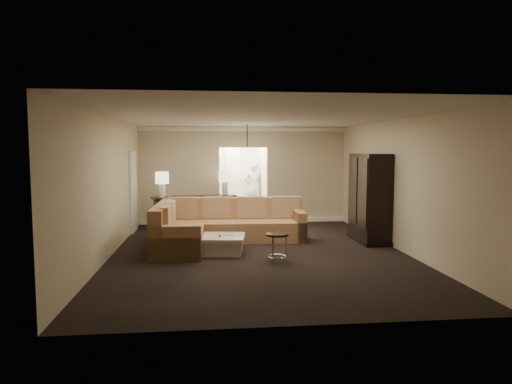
{
  "coord_description": "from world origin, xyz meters",
  "views": [
    {
      "loc": [
        -1.05,
        -9.28,
        2.13
      ],
      "look_at": [
        0.07,
        1.2,
        1.16
      ],
      "focal_mm": 32.0,
      "sensor_mm": 36.0,
      "label": 1
    }
  ],
  "objects": [
    {
      "name": "side_door",
      "position": [
        -2.97,
        2.8,
        1.05
      ],
      "size": [
        0.05,
        0.9,
        2.1
      ],
      "primitive_type": "cube",
      "color": "white",
      "rests_on": "ground"
    },
    {
      "name": "table_lamp_left",
      "position": [
        -2.24,
        2.94,
        1.33
      ],
      "size": [
        0.35,
        0.35,
        0.67
      ],
      "color": "white",
      "rests_on": "console_table"
    },
    {
      "name": "armoire",
      "position": [
        2.69,
        0.92,
        0.98
      ],
      "size": [
        0.61,
        1.42,
        2.04
      ],
      "color": "black",
      "rests_on": "ground"
    },
    {
      "name": "ceiling",
      "position": [
        0.0,
        0.0,
        2.8
      ],
      "size": [
        6.0,
        8.0,
        0.02
      ],
      "primitive_type": "cube",
      "color": "silver",
      "rests_on": "wall_back"
    },
    {
      "name": "foyer",
      "position": [
        0.0,
        5.34,
        1.3
      ],
      "size": [
        1.44,
        2.02,
        2.8
      ],
      "color": "beige",
      "rests_on": "ground"
    },
    {
      "name": "wall_right",
      "position": [
        3.0,
        0.0,
        1.4
      ],
      "size": [
        0.04,
        8.0,
        2.8
      ],
      "primitive_type": "cube",
      "color": "#C5B495",
      "rests_on": "ground"
    },
    {
      "name": "wall_front",
      "position": [
        0.0,
        -4.0,
        1.4
      ],
      "size": [
        6.0,
        0.04,
        2.8
      ],
      "primitive_type": "cube",
      "color": "#C5B495",
      "rests_on": "ground"
    },
    {
      "name": "wall_left",
      "position": [
        -3.0,
        0.0,
        1.4
      ],
      "size": [
        0.04,
        8.0,
        2.8
      ],
      "primitive_type": "cube",
      "color": "#C5B495",
      "rests_on": "ground"
    },
    {
      "name": "console_table",
      "position": [
        -1.4,
        3.2,
        0.52
      ],
      "size": [
        2.33,
        1.17,
        0.88
      ],
      "rotation": [
        0.0,
        0.0,
        0.3
      ],
      "color": "black",
      "rests_on": "ground"
    },
    {
      "name": "wall_back",
      "position": [
        0.0,
        4.0,
        1.4
      ],
      "size": [
        6.0,
        0.04,
        2.8
      ],
      "primitive_type": "cube",
      "color": "#C5B495",
      "rests_on": "ground"
    },
    {
      "name": "pendant_light",
      "position": [
        0.0,
        2.7,
        1.95
      ],
      "size": [
        0.38,
        0.38,
        1.09
      ],
      "color": "black",
      "rests_on": "ceiling"
    },
    {
      "name": "crown_molding",
      "position": [
        0.0,
        3.95,
        2.73
      ],
      "size": [
        6.0,
        0.1,
        0.12
      ],
      "primitive_type": "cube",
      "color": "white",
      "rests_on": "wall_back"
    },
    {
      "name": "coffee_table",
      "position": [
        -0.75,
        0.04,
        0.19
      ],
      "size": [
        1.01,
        1.01,
        0.38
      ],
      "rotation": [
        0.0,
        0.0,
        -0.12
      ],
      "color": "beige",
      "rests_on": "ground"
    },
    {
      "name": "ground",
      "position": [
        0.0,
        0.0,
        0.0
      ],
      "size": [
        8.0,
        8.0,
        0.0
      ],
      "primitive_type": "plane",
      "color": "black",
      "rests_on": "ground"
    },
    {
      "name": "sectional_sofa",
      "position": [
        -0.86,
        1.01,
        0.4
      ],
      "size": [
        3.43,
        2.71,
        1.0
      ],
      "rotation": [
        0.0,
        0.0,
        -0.03
      ],
      "color": "brown",
      "rests_on": "ground"
    },
    {
      "name": "table_lamp_right",
      "position": [
        -0.56,
        3.46,
        1.33
      ],
      "size": [
        0.35,
        0.35,
        0.67
      ],
      "color": "white",
      "rests_on": "console_table"
    },
    {
      "name": "person",
      "position": [
        0.45,
        5.48,
        0.99
      ],
      "size": [
        0.76,
        0.55,
        1.97
      ],
      "primitive_type": "imported",
      "rotation": [
        0.0,
        0.0,
        3.24
      ],
      "color": "beige",
      "rests_on": "ground"
    },
    {
      "name": "drink_table",
      "position": [
        0.26,
        -0.8,
        0.39
      ],
      "size": [
        0.44,
        0.44,
        0.55
      ],
      "rotation": [
        0.0,
        0.0,
        -0.07
      ],
      "color": "black",
      "rests_on": "ground"
    },
    {
      "name": "baseboard",
      "position": [
        0.0,
        3.95,
        0.06
      ],
      "size": [
        6.0,
        0.1,
        0.12
      ],
      "primitive_type": "cube",
      "color": "white",
      "rests_on": "ground"
    }
  ]
}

